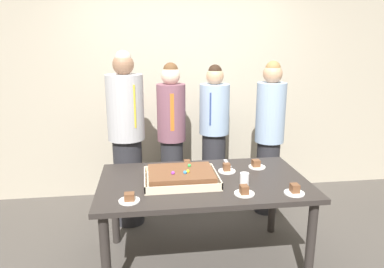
{
  "coord_description": "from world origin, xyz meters",
  "views": [
    {
      "loc": [
        -0.45,
        -2.66,
        1.84
      ],
      "look_at": [
        -0.07,
        0.15,
        1.1
      ],
      "focal_mm": 33.13,
      "sensor_mm": 36.0,
      "label": 1
    }
  ],
  "objects_px": {
    "person_serving_front": "(172,135)",
    "person_striped_tie_right": "(214,134)",
    "plated_slice_center_back": "(186,164)",
    "plated_slice_near_right": "(244,191)",
    "plated_slice_center_front": "(256,165)",
    "person_green_shirt_behind": "(127,138)",
    "drink_cup_nearest": "(244,179)",
    "plated_slice_far_right": "(294,191)",
    "person_far_right_suit": "(269,136)",
    "plated_slice_far_left": "(129,199)",
    "party_table": "(203,190)",
    "cake_server_utensil": "(227,163)",
    "sheet_cake": "(181,176)",
    "plated_slice_near_left": "(227,169)"
  },
  "relations": [
    {
      "from": "plated_slice_near_right",
      "to": "plated_slice_center_back",
      "type": "relative_size",
      "value": 1.0
    },
    {
      "from": "cake_server_utensil",
      "to": "person_striped_tie_right",
      "type": "height_order",
      "value": "person_striped_tie_right"
    },
    {
      "from": "plated_slice_center_back",
      "to": "drink_cup_nearest",
      "type": "height_order",
      "value": "drink_cup_nearest"
    },
    {
      "from": "cake_server_utensil",
      "to": "person_far_right_suit",
      "type": "bearing_deg",
      "value": 40.14
    },
    {
      "from": "plated_slice_near_left",
      "to": "person_serving_front",
      "type": "xyz_separation_m",
      "value": [
        -0.41,
        0.91,
        0.08
      ]
    },
    {
      "from": "sheet_cake",
      "to": "person_serving_front",
      "type": "bearing_deg",
      "value": 89.55
    },
    {
      "from": "plated_slice_near_right",
      "to": "party_table",
      "type": "bearing_deg",
      "value": 128.07
    },
    {
      "from": "plated_slice_center_front",
      "to": "person_green_shirt_behind",
      "type": "distance_m",
      "value": 1.3
    },
    {
      "from": "person_serving_front",
      "to": "cake_server_utensil",
      "type": "bearing_deg",
      "value": 33.44
    },
    {
      "from": "plated_slice_near_left",
      "to": "plated_slice_near_right",
      "type": "xyz_separation_m",
      "value": [
        0.02,
        -0.48,
        0.0
      ]
    },
    {
      "from": "person_serving_front",
      "to": "drink_cup_nearest",
      "type": "bearing_deg",
      "value": 21.7
    },
    {
      "from": "plated_slice_far_left",
      "to": "plated_slice_center_front",
      "type": "bearing_deg",
      "value": 26.96
    },
    {
      "from": "plated_slice_far_right",
      "to": "plated_slice_center_back",
      "type": "distance_m",
      "value": 1.0
    },
    {
      "from": "party_table",
      "to": "person_green_shirt_behind",
      "type": "height_order",
      "value": "person_green_shirt_behind"
    },
    {
      "from": "party_table",
      "to": "person_far_right_suit",
      "type": "distance_m",
      "value": 1.21
    },
    {
      "from": "plated_slice_far_right",
      "to": "person_green_shirt_behind",
      "type": "height_order",
      "value": "person_green_shirt_behind"
    },
    {
      "from": "drink_cup_nearest",
      "to": "person_green_shirt_behind",
      "type": "distance_m",
      "value": 1.34
    },
    {
      "from": "plated_slice_near_left",
      "to": "plated_slice_near_right",
      "type": "relative_size",
      "value": 1.0
    },
    {
      "from": "plated_slice_far_right",
      "to": "drink_cup_nearest",
      "type": "xyz_separation_m",
      "value": [
        -0.32,
        0.2,
        0.03
      ]
    },
    {
      "from": "person_striped_tie_right",
      "to": "person_far_right_suit",
      "type": "relative_size",
      "value": 0.97
    },
    {
      "from": "sheet_cake",
      "to": "person_serving_front",
      "type": "height_order",
      "value": "person_serving_front"
    },
    {
      "from": "plated_slice_near_left",
      "to": "plated_slice_center_front",
      "type": "bearing_deg",
      "value": 13.61
    },
    {
      "from": "person_striped_tie_right",
      "to": "plated_slice_far_right",
      "type": "bearing_deg",
      "value": 34.68
    },
    {
      "from": "plated_slice_center_front",
      "to": "person_far_right_suit",
      "type": "relative_size",
      "value": 0.09
    },
    {
      "from": "drink_cup_nearest",
      "to": "person_serving_front",
      "type": "relative_size",
      "value": 0.06
    },
    {
      "from": "sheet_cake",
      "to": "person_striped_tie_right",
      "type": "bearing_deg",
      "value": 66.97
    },
    {
      "from": "plated_slice_center_front",
      "to": "person_far_right_suit",
      "type": "height_order",
      "value": "person_far_right_suit"
    },
    {
      "from": "plated_slice_far_left",
      "to": "person_far_right_suit",
      "type": "distance_m",
      "value": 1.85
    },
    {
      "from": "cake_server_utensil",
      "to": "plated_slice_center_front",
      "type": "bearing_deg",
      "value": -29.6
    },
    {
      "from": "party_table",
      "to": "sheet_cake",
      "type": "relative_size",
      "value": 2.86
    },
    {
      "from": "plated_slice_far_right",
      "to": "plated_slice_center_back",
      "type": "height_order",
      "value": "plated_slice_far_right"
    },
    {
      "from": "plated_slice_far_right",
      "to": "person_serving_front",
      "type": "height_order",
      "value": "person_serving_front"
    },
    {
      "from": "plated_slice_center_back",
      "to": "person_serving_front",
      "type": "height_order",
      "value": "person_serving_front"
    },
    {
      "from": "person_serving_front",
      "to": "person_striped_tie_right",
      "type": "height_order",
      "value": "person_serving_front"
    },
    {
      "from": "drink_cup_nearest",
      "to": "plated_slice_far_right",
      "type": "bearing_deg",
      "value": -32.04
    },
    {
      "from": "plated_slice_center_back",
      "to": "person_green_shirt_behind",
      "type": "distance_m",
      "value": 0.72
    },
    {
      "from": "party_table",
      "to": "person_green_shirt_behind",
      "type": "xyz_separation_m",
      "value": [
        -0.64,
        0.79,
        0.25
      ]
    },
    {
      "from": "plated_slice_near_right",
      "to": "person_far_right_suit",
      "type": "distance_m",
      "value": 1.31
    },
    {
      "from": "person_serving_front",
      "to": "plated_slice_near_left",
      "type": "bearing_deg",
      "value": 24.52
    },
    {
      "from": "plated_slice_center_front",
      "to": "person_serving_front",
      "type": "height_order",
      "value": "person_serving_front"
    },
    {
      "from": "sheet_cake",
      "to": "person_green_shirt_behind",
      "type": "height_order",
      "value": "person_green_shirt_behind"
    },
    {
      "from": "person_striped_tie_right",
      "to": "person_far_right_suit",
      "type": "distance_m",
      "value": 0.62
    },
    {
      "from": "plated_slice_center_front",
      "to": "drink_cup_nearest",
      "type": "distance_m",
      "value": 0.44
    },
    {
      "from": "person_green_shirt_behind",
      "to": "cake_server_utensil",
      "type": "bearing_deg",
      "value": 35.45
    },
    {
      "from": "sheet_cake",
      "to": "cake_server_utensil",
      "type": "distance_m",
      "value": 0.6
    },
    {
      "from": "plated_slice_center_front",
      "to": "drink_cup_nearest",
      "type": "height_order",
      "value": "drink_cup_nearest"
    },
    {
      "from": "plated_slice_far_right",
      "to": "person_striped_tie_right",
      "type": "height_order",
      "value": "person_striped_tie_right"
    },
    {
      "from": "plated_slice_far_right",
      "to": "sheet_cake",
      "type": "bearing_deg",
      "value": 157.04
    },
    {
      "from": "plated_slice_near_right",
      "to": "cake_server_utensil",
      "type": "xyz_separation_m",
      "value": [
        0.03,
        0.68,
        -0.02
      ]
    },
    {
      "from": "drink_cup_nearest",
      "to": "person_serving_front",
      "type": "distance_m",
      "value": 1.31
    }
  ]
}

